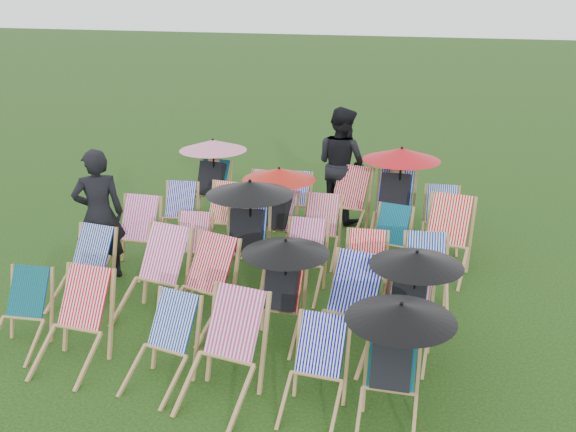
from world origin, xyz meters
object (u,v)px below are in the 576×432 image
(deckchair_5, at_px, (393,364))
(person_rear, at_px, (341,164))
(person_left, at_px, (99,215))
(deckchair_0, at_px, (19,314))
(deckchair_29, at_px, (441,219))

(deckchair_5, distance_m, person_rear, 5.53)
(deckchair_5, xyz_separation_m, person_left, (-4.26, 1.87, 0.28))
(person_left, bearing_deg, person_rear, -163.22)
(deckchair_0, distance_m, person_rear, 5.70)
(deckchair_0, bearing_deg, person_rear, 58.16)
(deckchair_29, xyz_separation_m, person_rear, (-1.75, 0.73, 0.52))
(deckchair_5, height_order, deckchair_29, deckchair_5)
(person_left, distance_m, person_rear, 4.14)
(deckchair_0, xyz_separation_m, deckchair_29, (3.98, 4.49, 0.03))
(deckchair_5, bearing_deg, person_rear, 103.88)
(deckchair_5, xyz_separation_m, deckchair_29, (-0.06, 4.48, -0.17))
(person_left, relative_size, person_rear, 0.93)
(deckchair_29, bearing_deg, person_left, -154.63)
(deckchair_0, height_order, deckchair_5, deckchair_5)
(deckchair_0, xyz_separation_m, deckchair_5, (4.03, 0.01, 0.20))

